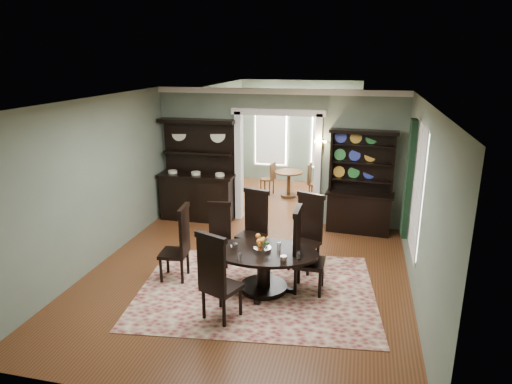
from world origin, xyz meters
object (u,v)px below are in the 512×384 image
at_px(sideboard, 198,185).
at_px(welsh_dresser, 360,196).
at_px(parlor_table, 289,180).
at_px(dining_table, 264,263).

height_order(sideboard, welsh_dresser, sideboard).
bearing_deg(welsh_dresser, parlor_table, 135.69).
relative_size(dining_table, parlor_table, 2.41).
xyz_separation_m(sideboard, parlor_table, (1.78, 2.16, -0.35)).
relative_size(dining_table, welsh_dresser, 0.83).
bearing_deg(dining_table, welsh_dresser, 60.30).
bearing_deg(sideboard, parlor_table, 49.97).
distance_m(sideboard, parlor_table, 2.82).
bearing_deg(parlor_table, sideboard, -129.49).
height_order(dining_table, parlor_table, parlor_table).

